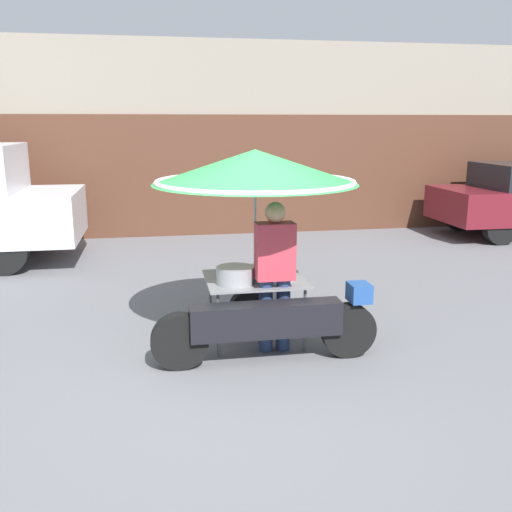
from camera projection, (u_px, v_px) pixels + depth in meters
name	position (u px, v px, depth m)	size (l,w,h in m)	color
ground_plane	(232.00, 382.00, 5.07)	(36.00, 36.00, 0.00)	slate
shopfront_building	(181.00, 139.00, 12.18)	(28.00, 2.06, 3.83)	gray
vendor_motorcycle_cart	(257.00, 191.00, 5.66)	(2.18, 2.06, 2.00)	black
vendor_person	(275.00, 270.00, 5.61)	(0.38, 0.22, 1.51)	navy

